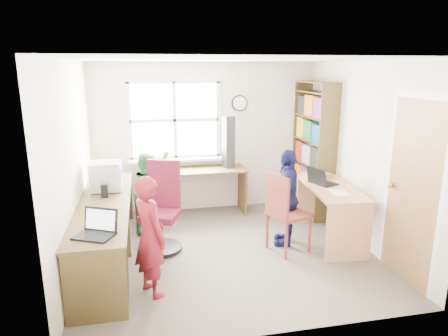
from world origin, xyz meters
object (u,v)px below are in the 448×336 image
right_desk (331,202)px  person_navy (287,197)px  potted_plant (164,161)px  bookshelf (313,152)px  swivel_chair (162,212)px  crt_monitor (106,176)px  l_desk (121,236)px  cd_tower (228,142)px  person_red (150,236)px  laptop_left (97,229)px  laptop_right (320,180)px  wooden_chair (284,210)px  person_green (149,192)px

right_desk → person_navy: 0.63m
potted_plant → bookshelf: bearing=-5.1°
swivel_chair → potted_plant: 1.19m
crt_monitor → potted_plant: size_ratio=1.21×
potted_plant → l_desk: bearing=-109.6°
cd_tower → person_red: cd_tower is taller
laptop_left → person_navy: size_ratio=0.34×
laptop_left → laptop_right: size_ratio=1.04×
bookshelf → wooden_chair: bookshelf is taller
right_desk → person_navy: bearing=-175.7°
person_green → person_navy: (1.77, -0.82, 0.07)m
crt_monitor → person_green: 0.74m
cd_tower → right_desk: bearing=-69.9°
l_desk → crt_monitor: size_ratio=7.45×
person_navy → right_desk: bearing=107.4°
laptop_left → laptop_right: 3.04m
swivel_chair → laptop_right: bearing=19.5°
swivel_chair → person_navy: bearing=14.2°
wooden_chair → cd_tower: (-0.38, 1.59, 0.60)m
wooden_chair → person_navy: 0.27m
person_green → swivel_chair: bearing=-144.4°
person_red → person_navy: 2.01m
l_desk → person_navy: size_ratio=2.28×
wooden_chair → person_green: size_ratio=0.90×
laptop_right → person_navy: (-0.53, -0.14, -0.17)m
laptop_right → swivel_chair: bearing=69.0°
l_desk → laptop_left: laptop_left is taller
l_desk → cd_tower: size_ratio=3.60×
bookshelf → laptop_left: 3.77m
cd_tower → crt_monitor: bearing=-172.6°
bookshelf → laptop_left: (-3.13, -2.09, -0.19)m
laptop_right → person_red: size_ratio=0.33×
l_desk → wooden_chair: bearing=4.2°
person_red → laptop_right: bearing=-95.3°
laptop_right → cd_tower: 1.63m
swivel_chair → person_green: bearing=124.2°
right_desk → cd_tower: cd_tower is taller
person_red → wooden_chair: bearing=-97.7°
crt_monitor → person_green: bearing=34.4°
wooden_chair → laptop_left: 2.32m
laptop_left → person_navy: bearing=49.5°
person_green → person_navy: bearing=-92.3°
person_navy → potted_plant: bearing=-111.4°
bookshelf → cd_tower: 1.37m
laptop_right → cd_tower: size_ratio=0.52×
swivel_chair → person_navy: person_navy is taller
bookshelf → cd_tower: size_ratio=2.56×
right_desk → wooden_chair: size_ratio=1.32×
right_desk → laptop_right: bearing=128.4°
bookshelf → crt_monitor: 3.21m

